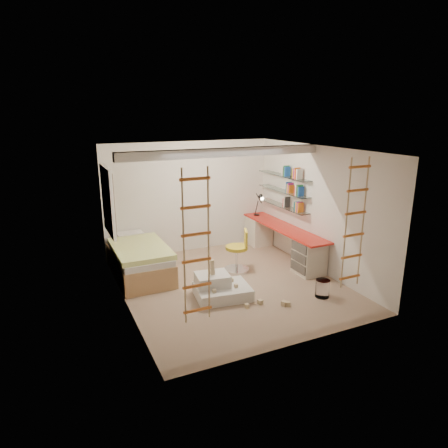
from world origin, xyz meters
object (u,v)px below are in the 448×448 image
bed (139,260)px  desk (282,241)px  swivel_chair (238,256)px  play_platform (220,288)px

bed → desk: bearing=-6.5°
swivel_chair → bed: bearing=160.9°
play_platform → bed: bearing=123.7°
desk → swivel_chair: 1.31m
desk → play_platform: bearing=-149.5°
play_platform → swivel_chair: bearing=48.3°
desk → swivel_chair: swivel_chair is taller
bed → swivel_chair: bearing=-19.1°
bed → swivel_chair: size_ratio=2.24×
bed → play_platform: bearing=-56.3°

